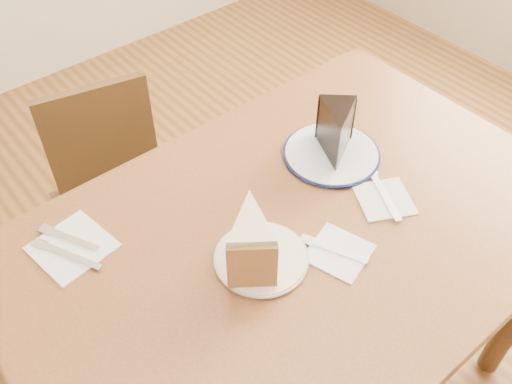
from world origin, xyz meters
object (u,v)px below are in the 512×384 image
(table, at_px, (296,256))
(plate_cream, at_px, (261,258))
(carrot_cake, at_px, (251,238))
(chocolate_cake, at_px, (337,135))
(chair_far, at_px, (122,202))
(plate_navy, at_px, (331,154))

(table, xyz_separation_m, plate_cream, (-0.12, -0.02, 0.10))
(carrot_cake, distance_m, chocolate_cake, 0.35)
(table, bearing_deg, chocolate_cake, 26.76)
(carrot_cake, bearing_deg, chair_far, 127.12)
(plate_cream, relative_size, carrot_cake, 1.42)
(chair_far, height_order, chocolate_cake, chocolate_cake)
(chair_far, height_order, plate_navy, plate_navy)
(chair_far, distance_m, carrot_cake, 0.73)
(plate_navy, height_order, chocolate_cake, chocolate_cake)
(chair_far, xyz_separation_m, plate_cream, (0.01, -0.62, 0.34))
(chair_far, height_order, plate_cream, plate_cream)
(table, height_order, carrot_cake, carrot_cake)
(plate_navy, xyz_separation_m, carrot_cake, (-0.34, -0.12, 0.06))
(chair_far, distance_m, plate_cream, 0.71)
(table, xyz_separation_m, plate_navy, (0.21, 0.11, 0.10))
(table, height_order, chair_far, chair_far)
(plate_cream, xyz_separation_m, carrot_cake, (-0.02, 0.01, 0.06))
(plate_cream, distance_m, chocolate_cake, 0.35)
(chair_far, relative_size, chocolate_cake, 6.34)
(chair_far, distance_m, chocolate_cake, 0.72)
(plate_navy, bearing_deg, chair_far, 124.38)
(chocolate_cake, bearing_deg, plate_cream, 62.91)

